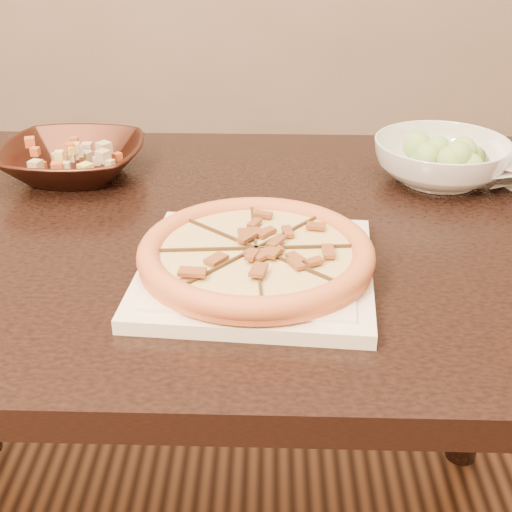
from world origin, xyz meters
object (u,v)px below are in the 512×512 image
object	(u,v)px
bronze_bowl	(74,160)
salad_bowl	(441,161)
plate	(256,270)
dining_table	(199,292)
pizza	(256,253)

from	to	relation	value
bronze_bowl	salad_bowl	bearing A→B (deg)	-0.50
plate	salad_bowl	distance (m)	0.44
plate	bronze_bowl	size ratio (longest dim) A/B	1.34
dining_table	pizza	distance (m)	0.23
pizza	salad_bowl	world-z (taller)	salad_bowl
dining_table	salad_bowl	xyz separation A→B (m)	(0.38, 0.18, 0.15)
bronze_bowl	salad_bowl	size ratio (longest dim) A/B	1.05
dining_table	pizza	size ratio (longest dim) A/B	4.37
bronze_bowl	pizza	bearing A→B (deg)	-47.06
pizza	bronze_bowl	xyz separation A→B (m)	(-0.31, 0.33, -0.01)
bronze_bowl	salad_bowl	distance (m)	0.60
dining_table	bronze_bowl	distance (m)	0.32
dining_table	plate	distance (m)	0.22
dining_table	bronze_bowl	xyz separation A→B (m)	(-0.22, 0.18, 0.14)
plate	pizza	world-z (taller)	pizza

